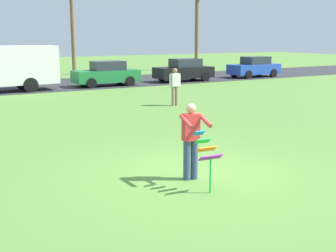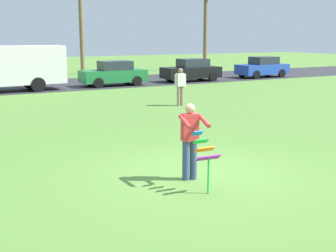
{
  "view_description": "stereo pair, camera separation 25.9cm",
  "coord_description": "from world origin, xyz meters",
  "px_view_note": "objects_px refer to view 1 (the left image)",
  "views": [
    {
      "loc": [
        -5.75,
        -8.31,
        3.17
      ],
      "look_at": [
        -0.46,
        0.72,
        1.05
      ],
      "focal_mm": 47.57,
      "sensor_mm": 36.0,
      "label": 1
    },
    {
      "loc": [
        -5.53,
        -8.44,
        3.17
      ],
      "look_at": [
        -0.46,
        0.72,
        1.05
      ],
      "focal_mm": 47.57,
      "sensor_mm": 36.0,
      "label": 2
    }
  ],
  "objects_px": {
    "person_kite_flyer": "(191,138)",
    "parked_truck_red_cab": "(4,67)",
    "parked_car_blue": "(254,67)",
    "person_walker_near": "(175,86)",
    "kite_held": "(207,152)",
    "parked_car_green": "(106,74)",
    "parked_car_black": "(184,70)"
  },
  "relations": [
    {
      "from": "person_kite_flyer",
      "to": "parked_truck_red_cab",
      "type": "distance_m",
      "value": 18.79
    },
    {
      "from": "parked_car_blue",
      "to": "person_walker_near",
      "type": "xyz_separation_m",
      "value": [
        -12.93,
        -9.33,
        0.16
      ]
    },
    {
      "from": "person_walker_near",
      "to": "kite_held",
      "type": "bearing_deg",
      "value": -118.0
    },
    {
      "from": "person_walker_near",
      "to": "person_kite_flyer",
      "type": "bearing_deg",
      "value": -119.34
    },
    {
      "from": "parked_car_green",
      "to": "person_walker_near",
      "type": "distance_m",
      "value": 9.34
    },
    {
      "from": "kite_held",
      "to": "person_walker_near",
      "type": "distance_m",
      "value": 11.6
    },
    {
      "from": "parked_car_green",
      "to": "person_walker_near",
      "type": "bearing_deg",
      "value": -93.03
    },
    {
      "from": "parked_car_blue",
      "to": "person_kite_flyer",
      "type": "bearing_deg",
      "value": -134.16
    },
    {
      "from": "parked_car_green",
      "to": "kite_held",
      "type": "bearing_deg",
      "value": -106.88
    },
    {
      "from": "person_kite_flyer",
      "to": "person_walker_near",
      "type": "xyz_separation_m",
      "value": [
        5.32,
        9.46,
        -0.02
      ]
    },
    {
      "from": "parked_car_black",
      "to": "parked_car_green",
      "type": "bearing_deg",
      "value": -180.0
    },
    {
      "from": "parked_truck_red_cab",
      "to": "parked_car_black",
      "type": "height_order",
      "value": "parked_truck_red_cab"
    },
    {
      "from": "parked_truck_red_cab",
      "to": "parked_car_blue",
      "type": "bearing_deg",
      "value": 0.01
    },
    {
      "from": "parked_car_green",
      "to": "parked_car_black",
      "type": "xyz_separation_m",
      "value": [
        5.92,
        0.0,
        0.0
      ]
    },
    {
      "from": "parked_truck_red_cab",
      "to": "person_kite_flyer",
      "type": "bearing_deg",
      "value": -88.6
    },
    {
      "from": "parked_car_green",
      "to": "person_walker_near",
      "type": "xyz_separation_m",
      "value": [
        -0.49,
        -9.33,
        0.16
      ]
    },
    {
      "from": "kite_held",
      "to": "parked_car_blue",
      "type": "bearing_deg",
      "value": 46.8
    },
    {
      "from": "person_kite_flyer",
      "to": "parked_car_green",
      "type": "bearing_deg",
      "value": 72.82
    },
    {
      "from": "parked_truck_red_cab",
      "to": "parked_car_blue",
      "type": "relative_size",
      "value": 1.59
    },
    {
      "from": "kite_held",
      "to": "parked_car_blue",
      "type": "distance_m",
      "value": 26.84
    },
    {
      "from": "parked_car_black",
      "to": "parked_truck_red_cab",
      "type": "bearing_deg",
      "value": -180.0
    },
    {
      "from": "parked_car_green",
      "to": "parked_car_blue",
      "type": "xyz_separation_m",
      "value": [
        12.44,
        0.0,
        0.0
      ]
    },
    {
      "from": "parked_truck_red_cab",
      "to": "parked_car_green",
      "type": "distance_m",
      "value": 6.3
    },
    {
      "from": "parked_car_green",
      "to": "person_kite_flyer",
      "type": "bearing_deg",
      "value": -107.18
    },
    {
      "from": "kite_held",
      "to": "parked_car_black",
      "type": "distance_m",
      "value": 22.88
    },
    {
      "from": "kite_held",
      "to": "parked_truck_red_cab",
      "type": "bearing_deg",
      "value": 90.96
    },
    {
      "from": "person_walker_near",
      "to": "parked_truck_red_cab",
      "type": "bearing_deg",
      "value": 121.76
    },
    {
      "from": "parked_car_black",
      "to": "parked_car_blue",
      "type": "height_order",
      "value": "same"
    },
    {
      "from": "parked_car_black",
      "to": "person_walker_near",
      "type": "bearing_deg",
      "value": -124.52
    },
    {
      "from": "person_kite_flyer",
      "to": "parked_car_black",
      "type": "bearing_deg",
      "value": 58.02
    },
    {
      "from": "parked_car_black",
      "to": "kite_held",
      "type": "bearing_deg",
      "value": -121.22
    },
    {
      "from": "parked_car_green",
      "to": "parked_car_blue",
      "type": "height_order",
      "value": "same"
    }
  ]
}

